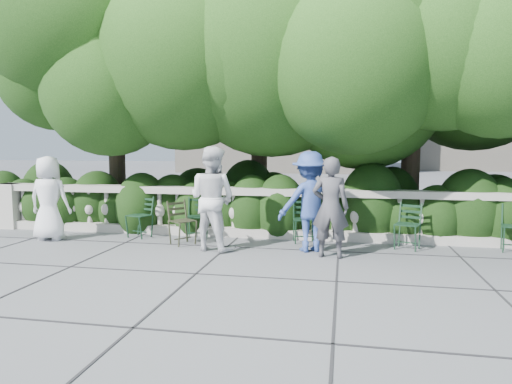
% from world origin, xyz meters
% --- Properties ---
extents(ground, '(90.00, 90.00, 0.00)m').
position_xyz_m(ground, '(0.00, 0.00, 0.00)').
color(ground, '#53545A').
rests_on(ground, ground).
extents(balustrade, '(12.00, 0.44, 1.00)m').
position_xyz_m(balustrade, '(0.00, 1.80, 0.49)').
color(balustrade, '#9E998E').
rests_on(balustrade, ground).
extents(shrub_hedge, '(15.00, 2.60, 1.70)m').
position_xyz_m(shrub_hedge, '(0.00, 3.00, 0.00)').
color(shrub_hedge, black).
rests_on(shrub_hedge, ground).
extents(tree_canopy, '(15.04, 6.52, 6.78)m').
position_xyz_m(tree_canopy, '(0.69, 3.19, 3.96)').
color(tree_canopy, '#3F3023').
rests_on(tree_canopy, ground).
extents(chair_a, '(0.53, 0.56, 0.84)m').
position_xyz_m(chair_a, '(-1.23, 1.25, 0.00)').
color(chair_a, black).
rests_on(chair_a, ground).
extents(chair_b, '(0.56, 0.59, 0.84)m').
position_xyz_m(chair_b, '(-2.50, 1.18, 0.00)').
color(chair_b, black).
rests_on(chair_b, ground).
extents(chair_d, '(0.53, 0.56, 0.84)m').
position_xyz_m(chair_d, '(0.88, 1.31, 0.00)').
color(chair_d, black).
rests_on(chair_d, ground).
extents(chair_f, '(0.58, 0.61, 0.84)m').
position_xyz_m(chair_f, '(2.65, 1.11, 0.00)').
color(chair_f, black).
rests_on(chair_f, ground).
extents(chair_weathered, '(0.65, 0.64, 0.84)m').
position_xyz_m(chair_weathered, '(-1.25, 0.76, 0.00)').
color(chair_weathered, black).
rests_on(chair_weathered, ground).
extents(person_businessman, '(0.83, 0.56, 1.65)m').
position_xyz_m(person_businessman, '(-4.07, 0.76, 0.82)').
color(person_businessman, white).
rests_on(person_businessman, ground).
extents(person_woman_grey, '(0.64, 0.44, 1.67)m').
position_xyz_m(person_woman_grey, '(1.37, 0.38, 0.83)').
color(person_woman_grey, '#424147').
rests_on(person_woman_grey, ground).
extents(person_casual_man, '(1.06, 0.94, 1.84)m').
position_xyz_m(person_casual_man, '(-0.70, 0.56, 0.92)').
color(person_casual_man, silver).
rests_on(person_casual_man, ground).
extents(person_older_blue, '(1.29, 1.04, 1.75)m').
position_xyz_m(person_older_blue, '(1.00, 0.78, 0.87)').
color(person_older_blue, '#2F488E').
rests_on(person_older_blue, ground).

